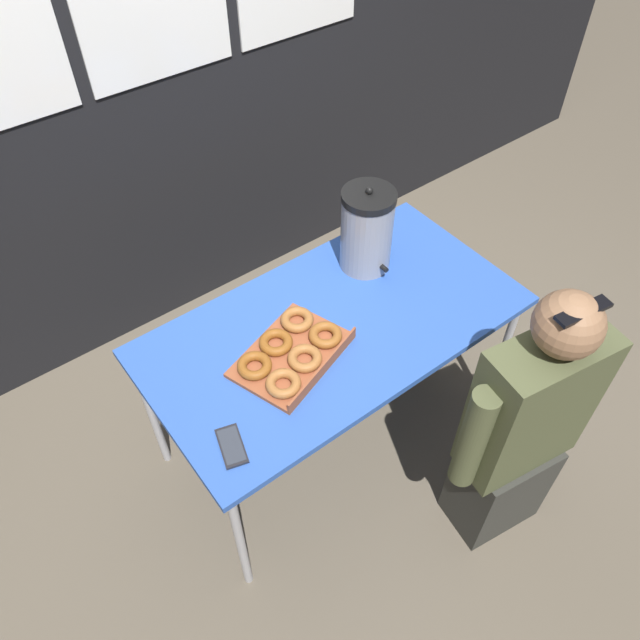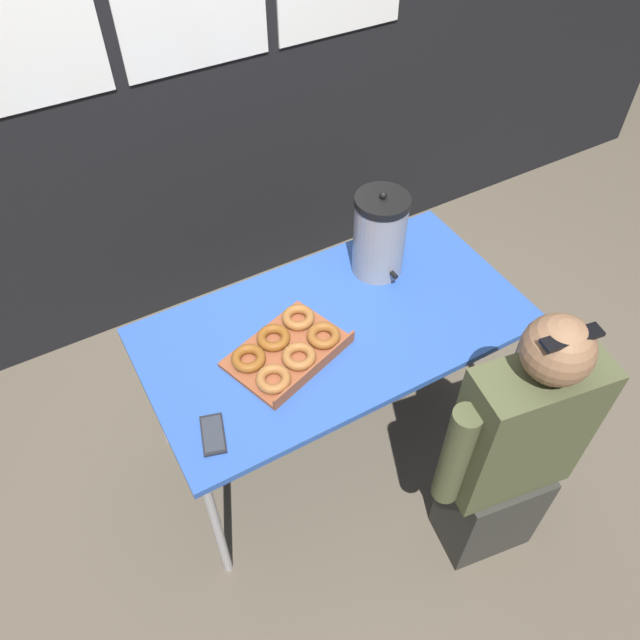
% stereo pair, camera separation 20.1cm
% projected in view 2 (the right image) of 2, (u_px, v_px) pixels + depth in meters
% --- Properties ---
extents(ground_plane, '(12.00, 12.00, 0.00)m').
position_uv_depth(ground_plane, '(332.00, 432.00, 2.80)').
color(ground_plane, brown).
extents(back_wall, '(6.00, 0.11, 2.55)m').
position_uv_depth(back_wall, '(194.00, 51.00, 2.53)').
color(back_wall, black).
rests_on(back_wall, ground).
extents(folding_table, '(1.40, 0.74, 0.73)m').
position_uv_depth(folding_table, '(335.00, 333.00, 2.30)').
color(folding_table, '#2D56B2').
rests_on(folding_table, ground).
extents(donut_box, '(0.47, 0.39, 0.05)m').
position_uv_depth(donut_box, '(287.00, 349.00, 2.16)').
color(donut_box, brown).
rests_on(donut_box, folding_table).
extents(coffee_urn, '(0.20, 0.23, 0.37)m').
position_uv_depth(coffee_urn, '(380.00, 235.00, 2.34)').
color(coffee_urn, '#939399').
rests_on(coffee_urn, folding_table).
extents(cell_phone, '(0.11, 0.16, 0.01)m').
position_uv_depth(cell_phone, '(213.00, 434.00, 1.95)').
color(cell_phone, black).
rests_on(cell_phone, folding_table).
extents(person_seated, '(0.55, 0.27, 1.24)m').
position_uv_depth(person_seated, '(511.00, 455.00, 2.06)').
color(person_seated, '#33332D').
rests_on(person_seated, ground).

